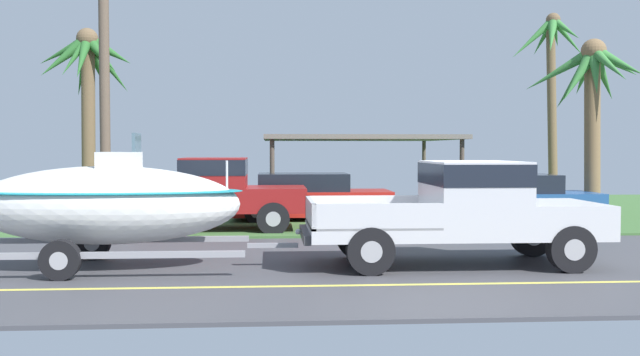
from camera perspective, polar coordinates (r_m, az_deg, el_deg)
ground at (r=21.29m, az=4.67°, el=-3.32°), size 36.00×22.00×0.11m
pickup_truck_towing at (r=13.13m, az=11.94°, el=-2.30°), size 5.43×2.13×1.87m
boat_on_trailer at (r=12.95m, az=-16.79°, el=-2.03°), size 5.96×2.32×2.36m
parked_pickup_background at (r=18.19m, az=-8.53°, el=-1.01°), size 5.56×2.00×1.86m
parked_sedan_near at (r=20.54m, az=15.36°, el=-1.69°), size 4.31×1.95×1.38m
parked_sedan_far at (r=20.62m, az=-0.89°, el=-1.59°), size 4.58×1.90×1.38m
carport_awning at (r=24.02m, az=2.98°, el=3.10°), size 6.22×5.86×2.52m
palm_tree_near_left at (r=21.75m, az=20.88°, el=6.82°), size 3.13×3.93×5.20m
palm_tree_near_right at (r=28.75m, az=18.00°, el=8.68°), size 3.01×2.83×7.23m
palm_tree_mid at (r=23.03m, az=-18.01°, el=7.76°), size 2.99×2.87×5.75m
utility_pole at (r=17.72m, az=-16.86°, el=10.23°), size 0.24×1.80×8.79m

